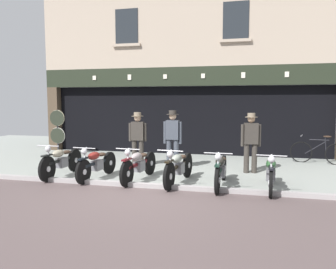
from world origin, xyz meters
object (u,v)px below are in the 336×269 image
(motorcycle_left, at_px, (97,163))
(leaning_bicycle, at_px, (319,152))
(motorcycle_center_right, at_px, (221,169))
(tyre_sign_pole, at_px, (57,127))
(shopkeeper_center, at_px, (173,136))
(motorcycle_center, at_px, (179,166))
(advert_board_far, at_px, (266,105))
(salesman_right, at_px, (251,140))
(motorcycle_right, at_px, (271,172))
(motorcycle_far_left, at_px, (61,161))
(motorcycle_center_left, at_px, (139,164))
(advert_board_near, at_px, (232,106))
(salesman_left, at_px, (138,136))

(motorcycle_left, height_order, leaning_bicycle, leaning_bicycle)
(motorcycle_center_right, relative_size, tyre_sign_pole, 1.20)
(shopkeeper_center, bearing_deg, motorcycle_left, 46.21)
(motorcycle_center, distance_m, motorcycle_center_right, 1.03)
(motorcycle_left, bearing_deg, advert_board_far, -127.74)
(motorcycle_center, height_order, shopkeeper_center, shopkeeper_center)
(motorcycle_center_right, distance_m, tyre_sign_pole, 7.22)
(tyre_sign_pole, height_order, advert_board_far, advert_board_far)
(salesman_right, bearing_deg, shopkeeper_center, -9.98)
(motorcycle_right, relative_size, tyre_sign_pole, 1.13)
(motorcycle_center, relative_size, motorcycle_right, 1.08)
(motorcycle_far_left, relative_size, motorcycle_right, 1.03)
(motorcycle_center_right, xyz_separation_m, salesman_right, (0.69, 1.76, 0.52))
(motorcycle_center_right, relative_size, motorcycle_right, 1.07)
(motorcycle_center_left, xyz_separation_m, leaning_bicycle, (4.95, 3.63, -0.05))
(motorcycle_right, distance_m, shopkeeper_center, 3.32)
(motorcycle_center_right, xyz_separation_m, motorcycle_right, (1.13, -0.05, -0.01))
(motorcycle_far_left, height_order, motorcycle_right, motorcycle_far_left)
(motorcycle_far_left, height_order, shopkeeper_center, shopkeeper_center)
(motorcycle_center_left, height_order, tyre_sign_pole, tyre_sign_pole)
(motorcycle_center_left, xyz_separation_m, salesman_right, (2.77, 1.63, 0.52))
(motorcycle_center, height_order, motorcycle_center_right, motorcycle_center)
(motorcycle_center, relative_size, shopkeeper_center, 1.19)
(shopkeeper_center, relative_size, advert_board_near, 1.60)
(motorcycle_far_left, height_order, tyre_sign_pole, tyre_sign_pole)
(shopkeeper_center, bearing_deg, motorcycle_center_right, 131.45)
(advert_board_near, bearing_deg, tyre_sign_pole, -166.80)
(salesman_left, xyz_separation_m, advert_board_far, (3.95, 2.89, 0.94))
(motorcycle_center, xyz_separation_m, motorcycle_center_right, (1.03, -0.05, -0.01))
(motorcycle_center_right, bearing_deg, salesman_left, -33.93)
(motorcycle_far_left, distance_m, tyre_sign_pole, 3.90)
(motorcycle_far_left, bearing_deg, motorcycle_center_left, -177.89)
(leaning_bicycle, bearing_deg, salesman_right, 146.65)
(motorcycle_center_right, relative_size, shopkeeper_center, 1.17)
(advert_board_far, bearing_deg, salesman_right, -100.07)
(motorcycle_center_left, xyz_separation_m, advert_board_far, (3.32, 4.68, 1.46))
(leaning_bicycle, bearing_deg, advert_board_near, 83.94)
(salesman_left, bearing_deg, leaning_bicycle, -169.63)
(motorcycle_left, distance_m, salesman_right, 4.30)
(motorcycle_right, bearing_deg, salesman_left, -24.01)
(motorcycle_center, height_order, tyre_sign_pole, tyre_sign_pole)
(motorcycle_center_left, height_order, salesman_left, salesman_left)
(shopkeeper_center, bearing_deg, salesman_right, 179.45)
(salesman_right, distance_m, tyre_sign_pole, 7.23)
(motorcycle_center_left, xyz_separation_m, motorcycle_center_right, (2.09, -0.13, -0.00))
(motorcycle_far_left, relative_size, salesman_right, 1.17)
(advert_board_near, bearing_deg, salesman_right, -77.45)
(motorcycle_far_left, bearing_deg, motorcycle_center_right, 179.77)
(motorcycle_left, xyz_separation_m, tyre_sign_pole, (-3.16, 3.27, 0.63))
(motorcycle_far_left, bearing_deg, motorcycle_center, -179.65)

